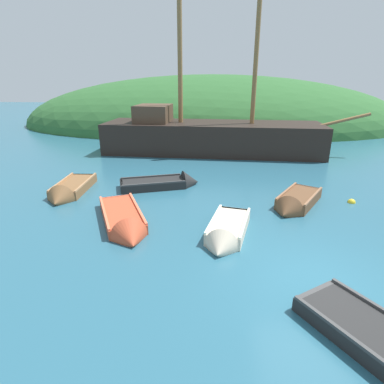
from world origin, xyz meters
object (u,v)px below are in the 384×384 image
Objects in this scene: sailing_ship at (210,141)px; buoy_yellow at (351,203)px; rowboat_outer_left at (226,234)px; rowboat_outer_right at (125,224)px; rowboat_center at (295,204)px; rowboat_near_dock at (166,184)px; rowboat_portside at (69,192)px.

buoy_yellow is (5.90, -8.83, -0.77)m from sailing_ship.
rowboat_outer_left is 6.19m from buoy_yellow.
rowboat_outer_right reaches higher than rowboat_center.
rowboat_portside reaches higher than rowboat_near_dock.
rowboat_center is at bearing 147.12° from rowboat_outer_left.
rowboat_portside is 11.87m from buoy_yellow.
sailing_ship is 54.90× the size of buoy_yellow.
rowboat_outer_left is 7.54m from rowboat_portside.
rowboat_near_dock reaches higher than rowboat_outer_left.
sailing_ship is 7.65m from rowboat_near_dock.
rowboat_center is at bearing 84.87° from rowboat_outer_right.
rowboat_outer_left is at bearing -14.62° from rowboat_center.
sailing_ship reaches higher than buoy_yellow.
sailing_ship is 10.65m from buoy_yellow.
rowboat_portside is at bearing -121.32° from sailing_ship.
sailing_ship is 5.31× the size of rowboat_center.
rowboat_outer_left is 3.90m from rowboat_center.
rowboat_outer_left is (3.42, -0.57, 0.03)m from rowboat_outer_right.
rowboat_outer_right is at bearing -39.83° from rowboat_center.
rowboat_outer_left is 0.91× the size of rowboat_portside.
rowboat_near_dock is (0.78, 4.25, 0.01)m from rowboat_outer_right.
rowboat_portside is at bearing -105.04° from rowboat_outer_left.
sailing_ship reaches higher than rowboat_center.
rowboat_outer_right is 4.39m from rowboat_portside.
rowboat_outer_right reaches higher than rowboat_portside.
rowboat_center is (5.42, -2.09, 0.03)m from rowboat_near_dock.
rowboat_near_dock is at bearing -101.50° from sailing_ship.
rowboat_center is (3.49, -9.47, -0.63)m from sailing_ship.
buoy_yellow is (7.83, -1.46, -0.12)m from rowboat_near_dock.
rowboat_portside is at bearing -156.44° from rowboat_outer_right.
buoy_yellow is at bearing 135.66° from rowboat_center.
rowboat_near_dock is 5.81m from rowboat_center.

